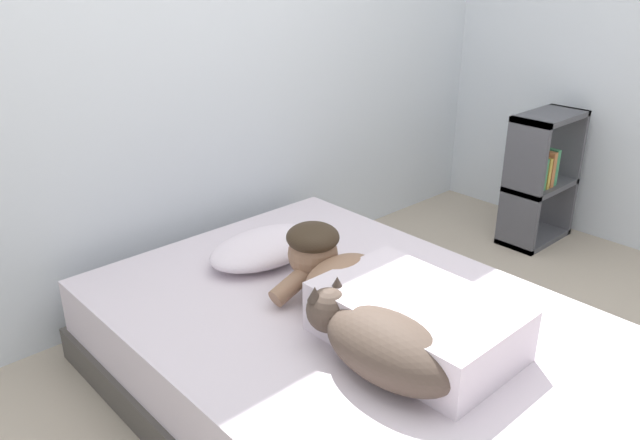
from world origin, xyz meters
name	(u,v)px	position (x,y,z in m)	size (l,w,h in m)	color
ground_plane	(420,413)	(0.00, 0.00, 0.00)	(11.95, 11.95, 0.00)	tan
back_wall	(190,28)	(0.00, 1.38, 1.25)	(3.98, 0.12, 2.50)	silver
bed	(356,360)	(-0.12, 0.21, 0.18)	(1.41, 2.03, 0.37)	#4C4742
pillow	(266,247)	(-0.08, 0.79, 0.42)	(0.52, 0.32, 0.11)	silver
person_lying	(384,300)	(-0.10, 0.11, 0.47)	(0.43, 0.92, 0.27)	silver
dog	(381,343)	(-0.29, -0.05, 0.47)	(0.26, 0.57, 0.21)	#4C3D33
coffee_cup	(311,265)	(-0.02, 0.57, 0.40)	(0.12, 0.09, 0.07)	white
cell_phone	(377,351)	(-0.23, 0.02, 0.37)	(0.07, 0.14, 0.01)	black
bookshelf	(540,177)	(1.67, 0.51, 0.39)	(0.45, 0.24, 0.75)	#4C4C51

